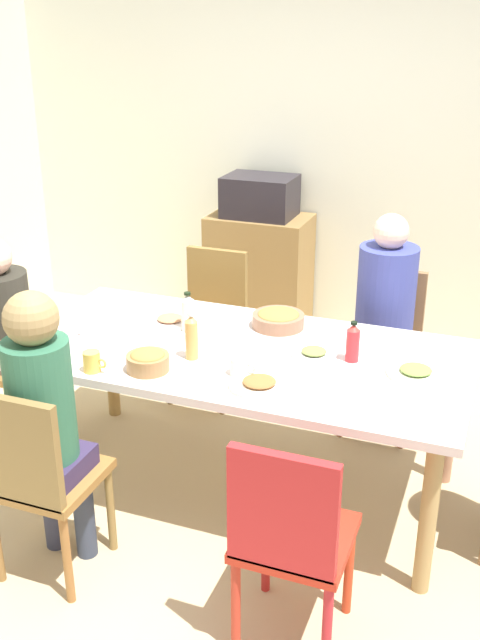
{
  "coord_description": "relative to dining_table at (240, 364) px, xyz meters",
  "views": [
    {
      "loc": [
        1.11,
        -2.92,
        2.2
      ],
      "look_at": [
        0.0,
        0.0,
        0.9
      ],
      "focal_mm": 41.43,
      "sensor_mm": 36.0,
      "label": 1
    }
  ],
  "objects": [
    {
      "name": "bowl_1",
      "position": [
        0.08,
        0.32,
        0.11
      ],
      "size": [
        0.26,
        0.26,
        0.09
      ],
      "color": "#90654C",
      "rests_on": "dining_table"
    },
    {
      "name": "bottle_1",
      "position": [
        -0.17,
        -0.16,
        0.18
      ],
      "size": [
        0.06,
        0.06,
        0.22
      ],
      "color": "tan",
      "rests_on": "dining_table"
    },
    {
      "name": "chair_3",
      "position": [
        0.53,
        0.89,
        -0.17
      ],
      "size": [
        0.4,
        0.4,
        0.9
      ],
      "color": "brown",
      "rests_on": "ground_plane"
    },
    {
      "name": "chair_5",
      "position": [
        -0.53,
        -0.89,
        -0.17
      ],
      "size": [
        0.4,
        0.4,
        0.9
      ],
      "color": "olive",
      "rests_on": "ground_plane"
    },
    {
      "name": "side_cabinet",
      "position": [
        -0.55,
        1.83,
        -0.23
      ],
      "size": [
        0.7,
        0.44,
        0.9
      ],
      "primitive_type": "cube",
      "color": "olive",
      "rests_on": "ground_plane"
    },
    {
      "name": "bottle_0",
      "position": [
        0.51,
        0.07,
        0.16
      ],
      "size": [
        0.06,
        0.06,
        0.19
      ],
      "color": "red",
      "rests_on": "dining_table"
    },
    {
      "name": "person_1",
      "position": [
        -1.34,
        0.0,
        0.02
      ],
      "size": [
        0.32,
        0.32,
        1.15
      ],
      "color": "#504D38",
      "rests_on": "ground_plane"
    },
    {
      "name": "plate_0",
      "position": [
        0.21,
        -0.32,
        0.09
      ],
      "size": [
        0.26,
        0.26,
        0.04
      ],
      "color": "#EEE3CD",
      "rests_on": "dining_table"
    },
    {
      "name": "plate_1",
      "position": [
        0.8,
        0.02,
        0.09
      ],
      "size": [
        0.25,
        0.25,
        0.04
      ],
      "color": "silver",
      "rests_on": "dining_table"
    },
    {
      "name": "cup_3",
      "position": [
        -0.52,
        -0.44,
        0.12
      ],
      "size": [
        0.11,
        0.08,
        0.09
      ],
      "color": "#E8BE4E",
      "rests_on": "dining_table"
    },
    {
      "name": "bowl_0",
      "position": [
        -0.3,
        -0.34,
        0.12
      ],
      "size": [
        0.19,
        0.19,
        0.09
      ],
      "color": "#996F42",
      "rests_on": "dining_table"
    },
    {
      "name": "cup_0",
      "position": [
        -0.84,
        -0.12,
        0.11
      ],
      "size": [
        0.12,
        0.09,
        0.07
      ],
      "color": "white",
      "rests_on": "dining_table"
    },
    {
      "name": "bottle_2",
      "position": [
        -0.32,
        0.12,
        0.17
      ],
      "size": [
        0.07,
        0.07,
        0.2
      ],
      "color": "silver",
      "rests_on": "dining_table"
    },
    {
      "name": "microwave",
      "position": [
        -0.55,
        1.83,
        0.36
      ],
      "size": [
        0.48,
        0.36,
        0.28
      ],
      "primitive_type": "cube",
      "color": "black",
      "rests_on": "side_cabinet"
    },
    {
      "name": "chair_4",
      "position": [
        0.53,
        -0.89,
        -0.17
      ],
      "size": [
        0.4,
        0.4,
        0.9
      ],
      "color": "red",
      "rests_on": "ground_plane"
    },
    {
      "name": "plate_3",
      "position": [
        0.34,
        0.05,
        0.09
      ],
      "size": [
        0.21,
        0.21,
        0.04
      ],
      "color": "silver",
      "rests_on": "dining_table"
    },
    {
      "name": "cup_1",
      "position": [
        0.09,
        -0.24,
        0.11
      ],
      "size": [
        0.12,
        0.08,
        0.08
      ],
      "color": "white",
      "rests_on": "dining_table"
    },
    {
      "name": "dining_table",
      "position": [
        0.0,
        0.0,
        0.0
      ],
      "size": [
        2.11,
        1.03,
        0.75
      ],
      "color": "silver",
      "rests_on": "ground_plane"
    },
    {
      "name": "chair_2",
      "position": [
        -0.53,
        0.89,
        -0.17
      ],
      "size": [
        0.4,
        0.4,
        0.9
      ],
      "color": "brown",
      "rests_on": "ground_plane"
    },
    {
      "name": "plate_2",
      "position": [
        -0.45,
        0.18,
        0.09
      ],
      "size": [
        0.24,
        0.24,
        0.04
      ],
      "color": "white",
      "rests_on": "dining_table"
    },
    {
      "name": "person_5",
      "position": [
        -0.53,
        -0.8,
        0.06
      ],
      "size": [
        0.3,
        0.3,
        1.25
      ],
      "color": "#30344A",
      "rests_on": "ground_plane"
    },
    {
      "name": "ground_plane",
      "position": [
        0.0,
        0.0,
        -0.68
      ],
      "size": [
        6.0,
        6.0,
        0.0
      ],
      "primitive_type": "plane",
      "color": "tan"
    },
    {
      "name": "person_3",
      "position": [
        0.53,
        0.8,
        0.07
      ],
      "size": [
        0.31,
        0.31,
        1.26
      ],
      "color": "brown",
      "rests_on": "ground_plane"
    },
    {
      "name": "cup_2",
      "position": [
        -0.96,
        -0.45,
        0.11
      ],
      "size": [
        0.12,
        0.08,
        0.07
      ],
      "color": "#C9463D",
      "rests_on": "dining_table"
    },
    {
      "name": "wall_back",
      "position": [
        0.0,
        2.13,
        0.62
      ],
      "size": [
        5.24,
        0.12,
        2.6
      ],
      "primitive_type": "cube",
      "color": "silver",
      "rests_on": "ground_plane"
    }
  ]
}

